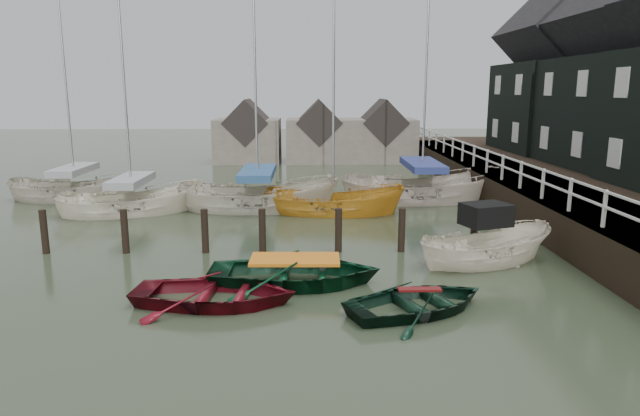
{
  "coord_description": "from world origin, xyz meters",
  "views": [
    {
      "loc": [
        0.27,
        -14.41,
        5.07
      ],
      "look_at": [
        0.62,
        3.11,
        1.4
      ],
      "focal_mm": 32.0,
      "sensor_mm": 36.0,
      "label": 1
    }
  ],
  "objects_px": {
    "rowboat_red": "(215,304)",
    "sailboat_c": "(333,213)",
    "motorboat": "(485,261)",
    "sailboat_b": "(258,208)",
    "sailboat_e": "(76,198)",
    "rowboat_dkgreen": "(419,311)",
    "rowboat_green": "(295,284)",
    "sailboat_d": "(421,200)",
    "sailboat_a": "(133,212)"
  },
  "relations": [
    {
      "from": "motorboat",
      "to": "sailboat_d",
      "type": "bearing_deg",
      "value": -18.91
    },
    {
      "from": "rowboat_green",
      "to": "sailboat_b",
      "type": "distance_m",
      "value": 9.77
    },
    {
      "from": "sailboat_b",
      "to": "sailboat_d",
      "type": "xyz_separation_m",
      "value": [
        7.37,
        1.72,
        0.0
      ]
    },
    {
      "from": "rowboat_green",
      "to": "rowboat_dkgreen",
      "type": "height_order",
      "value": "rowboat_green"
    },
    {
      "from": "rowboat_dkgreen",
      "to": "sailboat_a",
      "type": "bearing_deg",
      "value": 19.05
    },
    {
      "from": "rowboat_green",
      "to": "sailboat_d",
      "type": "distance_m",
      "value": 12.61
    },
    {
      "from": "rowboat_dkgreen",
      "to": "sailboat_e",
      "type": "xyz_separation_m",
      "value": [
        -13.43,
        13.9,
        0.06
      ]
    },
    {
      "from": "rowboat_red",
      "to": "sailboat_d",
      "type": "distance_m",
      "value": 14.73
    },
    {
      "from": "sailboat_d",
      "to": "sailboat_c",
      "type": "bearing_deg",
      "value": 118.97
    },
    {
      "from": "motorboat",
      "to": "sailboat_a",
      "type": "height_order",
      "value": "sailboat_a"
    },
    {
      "from": "rowboat_green",
      "to": "sailboat_e",
      "type": "relative_size",
      "value": 0.45
    },
    {
      "from": "rowboat_green",
      "to": "sailboat_d",
      "type": "relative_size",
      "value": 0.33
    },
    {
      "from": "rowboat_dkgreen",
      "to": "sailboat_a",
      "type": "distance_m",
      "value": 14.69
    },
    {
      "from": "rowboat_dkgreen",
      "to": "motorboat",
      "type": "bearing_deg",
      "value": -59.48
    },
    {
      "from": "motorboat",
      "to": "sailboat_b",
      "type": "relative_size",
      "value": 0.41
    },
    {
      "from": "rowboat_dkgreen",
      "to": "sailboat_b",
      "type": "relative_size",
      "value": 0.31
    },
    {
      "from": "rowboat_dkgreen",
      "to": "sailboat_e",
      "type": "relative_size",
      "value": 0.35
    },
    {
      "from": "sailboat_e",
      "to": "rowboat_red",
      "type": "bearing_deg",
      "value": -148.42
    },
    {
      "from": "sailboat_b",
      "to": "sailboat_d",
      "type": "bearing_deg",
      "value": -75.69
    },
    {
      "from": "rowboat_green",
      "to": "sailboat_d",
      "type": "bearing_deg",
      "value": -25.02
    },
    {
      "from": "motorboat",
      "to": "sailboat_b",
      "type": "distance_m",
      "value": 10.83
    },
    {
      "from": "rowboat_red",
      "to": "motorboat",
      "type": "bearing_deg",
      "value": -62.4
    },
    {
      "from": "rowboat_red",
      "to": "rowboat_green",
      "type": "relative_size",
      "value": 0.87
    },
    {
      "from": "sailboat_c",
      "to": "sailboat_d",
      "type": "relative_size",
      "value": 0.81
    },
    {
      "from": "sailboat_b",
      "to": "motorboat",
      "type": "bearing_deg",
      "value": -135.86
    },
    {
      "from": "motorboat",
      "to": "sailboat_c",
      "type": "relative_size",
      "value": 0.43
    },
    {
      "from": "sailboat_b",
      "to": "rowboat_red",
      "type": "bearing_deg",
      "value": -179.31
    },
    {
      "from": "sailboat_b",
      "to": "sailboat_c",
      "type": "distance_m",
      "value": 3.27
    },
    {
      "from": "sailboat_a",
      "to": "sailboat_e",
      "type": "relative_size",
      "value": 1.05
    },
    {
      "from": "rowboat_red",
      "to": "sailboat_c",
      "type": "bearing_deg",
      "value": -12.44
    },
    {
      "from": "sailboat_c",
      "to": "sailboat_e",
      "type": "distance_m",
      "value": 12.29
    },
    {
      "from": "sailboat_a",
      "to": "sailboat_b",
      "type": "relative_size",
      "value": 0.91
    },
    {
      "from": "sailboat_a",
      "to": "sailboat_e",
      "type": "distance_m",
      "value": 4.67
    },
    {
      "from": "rowboat_green",
      "to": "sailboat_a",
      "type": "distance_m",
      "value": 11.32
    },
    {
      "from": "rowboat_green",
      "to": "sailboat_e",
      "type": "bearing_deg",
      "value": 42.44
    },
    {
      "from": "sailboat_a",
      "to": "sailboat_c",
      "type": "height_order",
      "value": "sailboat_c"
    },
    {
      "from": "sailboat_b",
      "to": "sailboat_d",
      "type": "height_order",
      "value": "sailboat_d"
    },
    {
      "from": "rowboat_green",
      "to": "sailboat_c",
      "type": "height_order",
      "value": "sailboat_c"
    },
    {
      "from": "motorboat",
      "to": "sailboat_a",
      "type": "bearing_deg",
      "value": 40.92
    },
    {
      "from": "motorboat",
      "to": "sailboat_c",
      "type": "distance_m",
      "value": 8.29
    },
    {
      "from": "rowboat_red",
      "to": "sailboat_e",
      "type": "xyz_separation_m",
      "value": [
        -8.61,
        13.35,
        0.06
      ]
    },
    {
      "from": "sailboat_d",
      "to": "sailboat_e",
      "type": "height_order",
      "value": "sailboat_d"
    },
    {
      "from": "motorboat",
      "to": "sailboat_e",
      "type": "relative_size",
      "value": 0.47
    },
    {
      "from": "rowboat_red",
      "to": "sailboat_d",
      "type": "bearing_deg",
      "value": -25.09
    },
    {
      "from": "sailboat_a",
      "to": "sailboat_e",
      "type": "bearing_deg",
      "value": 30.3
    },
    {
      "from": "rowboat_green",
      "to": "motorboat",
      "type": "xyz_separation_m",
      "value": [
        5.57,
        1.68,
        0.09
      ]
    },
    {
      "from": "sailboat_b",
      "to": "sailboat_e",
      "type": "height_order",
      "value": "sailboat_b"
    },
    {
      "from": "rowboat_green",
      "to": "sailboat_c",
      "type": "distance_m",
      "value": 8.93
    },
    {
      "from": "rowboat_green",
      "to": "sailboat_e",
      "type": "height_order",
      "value": "sailboat_e"
    },
    {
      "from": "rowboat_red",
      "to": "sailboat_a",
      "type": "xyz_separation_m",
      "value": [
        -5.06,
        10.32,
        0.06
      ]
    }
  ]
}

